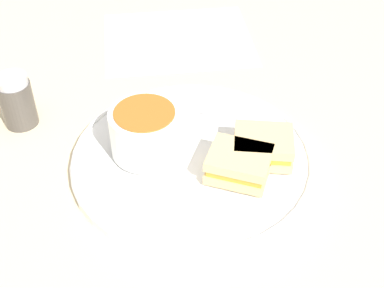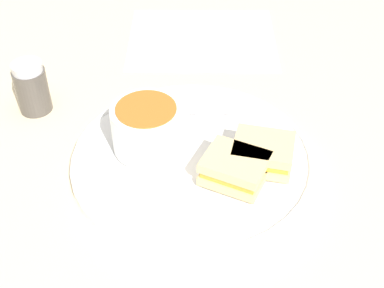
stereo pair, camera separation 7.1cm
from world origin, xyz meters
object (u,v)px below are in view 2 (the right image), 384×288
at_px(soup_bowl, 147,128).
at_px(sandwich_half_near, 235,168).
at_px(spoon, 168,111).
at_px(salt_shaker, 32,87).
at_px(sandwich_half_far, 263,153).

distance_m(soup_bowl, sandwich_half_near, 0.13).
bearing_deg(spoon, sandwich_half_near, 123.92).
relative_size(soup_bowl, salt_shaker, 1.16).
height_order(soup_bowl, spoon, soup_bowl).
relative_size(sandwich_half_far, salt_shaker, 1.10).
distance_m(sandwich_half_far, salt_shaker, 0.36).
xyz_separation_m(spoon, sandwich_half_far, (-0.11, -0.13, 0.01)).
distance_m(spoon, sandwich_half_near, 0.16).
height_order(spoon, sandwich_half_far, sandwich_half_far).
xyz_separation_m(sandwich_half_far, salt_shaker, (0.14, 0.33, 0.00)).
distance_m(soup_bowl, sandwich_half_far, 0.16).
bearing_deg(salt_shaker, sandwich_half_near, -120.48).
bearing_deg(sandwich_half_near, sandwich_half_far, -53.78).
relative_size(spoon, sandwich_half_far, 1.42).
distance_m(soup_bowl, spoon, 0.08).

